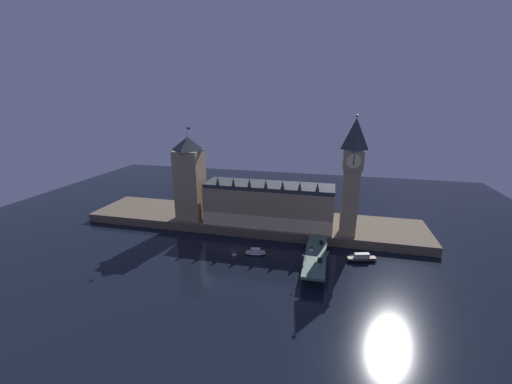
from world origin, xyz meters
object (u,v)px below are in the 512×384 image
car_southbound_lead (320,260)px  pedestrian_far_rail (309,239)px  pedestrian_near_rail (305,258)px  street_lamp_near (303,259)px  victoria_tower (190,178)px  pedestrian_mid_walk (325,256)px  boat_upstream (255,252)px  car_northbound_lead (312,249)px  car_southbound_trail (321,242)px  street_lamp_mid (326,247)px  boat_downstream (362,258)px  street_lamp_far (308,234)px  clock_tower (352,174)px

car_southbound_lead → pedestrian_far_rail: 23.54m
pedestrian_far_rail → pedestrian_near_rail: bearing=-90.0°
car_southbound_lead → street_lamp_near: 11.27m
victoria_tower → car_southbound_lead: size_ratio=15.03×
pedestrian_near_rail → pedestrian_mid_walk: pedestrian_mid_walk is taller
victoria_tower → boat_upstream: bearing=-31.3°
car_northbound_lead → car_southbound_trail: (4.66, 9.06, -0.03)m
pedestrian_near_rail → boat_upstream: bearing=159.3°
car_northbound_lead → street_lamp_mid: (7.39, -3.91, 3.57)m
pedestrian_near_rail → boat_downstream: (27.95, 16.39, -5.32)m
car_southbound_trail → pedestrian_mid_walk: 15.80m
victoria_tower → car_southbound_trail: (85.60, -21.50, -25.55)m
victoria_tower → car_southbound_trail: size_ratio=14.67×
car_northbound_lead → boat_upstream: 30.38m
pedestrian_mid_walk → street_lamp_far: street_lamp_far is taller
car_southbound_lead → pedestrian_mid_walk: pedestrian_mid_walk is taller
car_southbound_lead → pedestrian_mid_walk: bearing=61.5°
pedestrian_near_rail → pedestrian_far_rail: (-0.00, 22.57, 0.07)m
car_southbound_lead → car_southbound_trail: bearing=90.0°
clock_tower → boat_downstream: bearing=-71.8°
clock_tower → pedestrian_far_rail: clock_tower is taller
pedestrian_far_rail → street_lamp_near: (-0.40, -30.25, 3.16)m
pedestrian_mid_walk → boat_downstream: 22.82m
car_southbound_lead → street_lamp_far: street_lamp_far is taller
car_southbound_lead → boat_upstream: (-34.54, 10.33, -5.40)m
car_northbound_lead → boat_downstream: size_ratio=0.26×
car_northbound_lead → pedestrian_near_rail: (-2.33, -10.94, 0.13)m
street_lamp_mid → boat_downstream: street_lamp_mid is taller
car_northbound_lead → pedestrian_far_rail: size_ratio=2.54×
car_northbound_lead → clock_tower: bearing=55.6°
car_southbound_trail → street_lamp_near: (-7.39, -27.70, 3.39)m
car_northbound_lead → victoria_tower: bearing=159.3°
victoria_tower → car_northbound_lead: (80.94, -30.56, -25.52)m
boat_downstream → pedestrian_mid_walk: bearing=-147.2°
car_southbound_lead → pedestrian_near_rail: (-6.99, -0.09, 0.20)m
victoria_tower → clock_tower: bearing=-2.0°
car_southbound_trail → boat_upstream: size_ratio=0.34×
victoria_tower → street_lamp_far: (78.21, -19.75, -22.13)m
pedestrian_near_rail → street_lamp_mid: bearing=35.9°
clock_tower → pedestrian_near_rail: 55.46m
street_lamp_mid → street_lamp_far: 17.87m
clock_tower → car_southbound_trail: bearing=-127.7°
pedestrian_far_rail → boat_upstream: 30.63m
victoria_tower → street_lamp_mid: bearing=-21.3°
car_southbound_trail → street_lamp_near: bearing=-104.9°
street_lamp_mid → victoria_tower: bearing=158.7°
pedestrian_mid_walk → victoria_tower: bearing=157.1°
street_lamp_far → boat_upstream: (-27.14, -11.33, -8.87)m
victoria_tower → pedestrian_far_rail: bearing=-13.5°
clock_tower → pedestrian_near_rail: (-20.87, -37.98, -34.61)m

